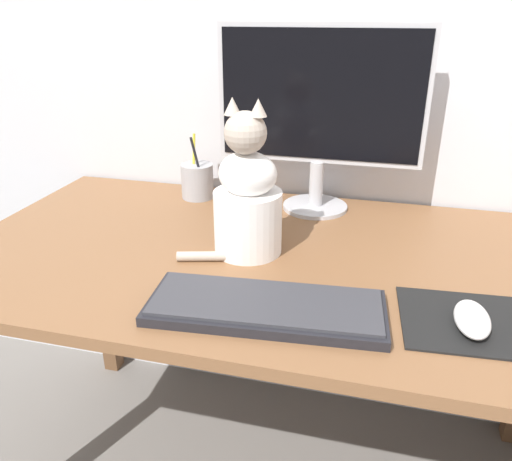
# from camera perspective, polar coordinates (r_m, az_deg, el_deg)

# --- Properties ---
(desk) EXTENTS (1.42, 0.76, 0.71)m
(desk) POSITION_cam_1_polar(r_m,az_deg,el_deg) (1.13, 2.27, -6.38)
(desk) COLOR brown
(desk) RESTS_ON ground_plane
(monitor) EXTENTS (0.51, 0.17, 0.46)m
(monitor) POSITION_cam_1_polar(r_m,az_deg,el_deg) (1.27, 7.33, 13.75)
(monitor) COLOR #B2B2B7
(monitor) RESTS_ON desk
(keyboard) EXTENTS (0.43, 0.19, 0.02)m
(keyboard) POSITION_cam_1_polar(r_m,az_deg,el_deg) (0.88, 1.14, -8.69)
(keyboard) COLOR black
(keyboard) RESTS_ON desk
(mousepad_right) EXTENTS (0.23, 0.21, 0.00)m
(mousepad_right) POSITION_cam_1_polar(r_m,az_deg,el_deg) (0.93, 22.89, -9.58)
(mousepad_right) COLOR black
(mousepad_right) RESTS_ON desk
(computer_mouse_right) EXTENTS (0.06, 0.11, 0.03)m
(computer_mouse_right) POSITION_cam_1_polar(r_m,az_deg,el_deg) (0.91, 23.46, -9.26)
(computer_mouse_right) COLOR white
(computer_mouse_right) RESTS_ON mousepad_right
(cat) EXTENTS (0.21, 0.17, 0.33)m
(cat) POSITION_cam_1_polar(r_m,az_deg,el_deg) (1.05, -1.02, 3.68)
(cat) COLOR white
(cat) RESTS_ON desk
(pen_cup) EXTENTS (0.09, 0.09, 0.18)m
(pen_cup) POSITION_cam_1_polar(r_m,az_deg,el_deg) (1.40, -6.72, 5.68)
(pen_cup) COLOR #99999E
(pen_cup) RESTS_ON desk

